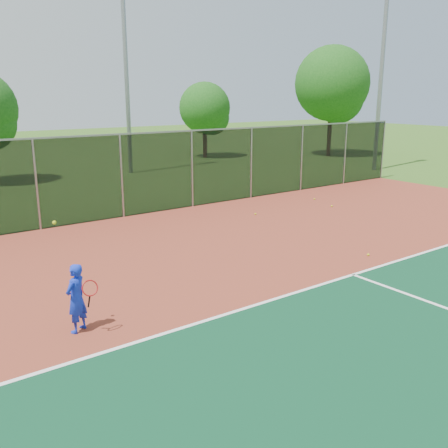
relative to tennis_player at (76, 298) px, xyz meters
name	(u,v)px	position (x,y,z in m)	size (l,w,h in m)	color
ground	(411,347)	(4.62, -4.07, -0.69)	(120.00, 120.00, 0.00)	#305919
court_apron	(328,309)	(4.62, -2.07, -0.68)	(30.00, 20.00, 0.02)	brown
fence_back	(122,175)	(4.62, 7.93, 0.87)	(30.00, 0.06, 3.03)	black
tennis_player	(76,298)	(0.00, 0.00, 0.00)	(0.59, 0.68, 2.18)	#152CC6
practice_ball_0	(75,276)	(0.95, 2.87, -0.64)	(0.07, 0.07, 0.07)	#C5CD17
practice_ball_1	(255,214)	(8.73, 5.32, -0.64)	(0.07, 0.07, 0.07)	#C5CD17
practice_ball_3	(315,199)	(12.52, 5.96, -0.64)	(0.07, 0.07, 0.07)	#C5CD17
practice_ball_5	(368,255)	(8.16, -0.31, -0.64)	(0.07, 0.07, 0.07)	#C5CD17
practice_ball_6	(332,206)	(12.06, 4.57, -0.64)	(0.07, 0.07, 0.07)	#C5CD17
floodlight_n	(125,41)	(9.57, 17.59, 6.49)	(0.90, 0.40, 12.80)	gray
floodlight_ne	(384,43)	(21.83, 10.07, 6.49)	(0.90, 0.40, 12.80)	gray
tree_back_mid	(206,110)	(17.20, 21.07, 2.59)	(3.57, 3.57, 5.25)	#342013
tree_back_right	(333,87)	(25.09, 16.56, 4.18)	(5.29, 5.29, 7.77)	#342013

